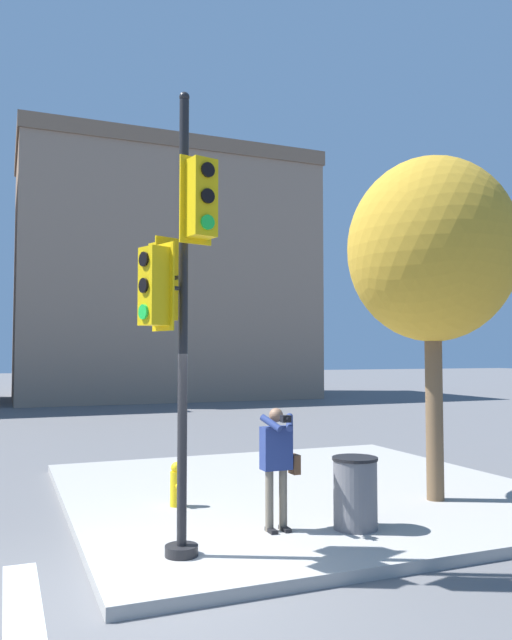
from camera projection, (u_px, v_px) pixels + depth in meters
name	position (u px, v px, depth m)	size (l,w,h in m)	color
ground_plane	(147.00, 597.00, 6.41)	(160.00, 160.00, 0.00)	#5B5B5E
sidewalk_corner	(302.00, 492.00, 10.97)	(8.00, 8.00, 0.15)	#9E9B96
traffic_signal_pole	(176.00, 285.00, 7.35)	(0.83, 1.12, 5.52)	black
person_photographer	(278.00, 458.00, 8.34)	(0.58, 0.54, 1.62)	black
street_tree	(432.00, 251.00, 10.25)	(2.76, 2.76, 5.59)	brown
fire_hydrant	(177.00, 484.00, 9.63)	(0.20, 0.26, 0.68)	yellow
trash_bin	(355.00, 493.00, 8.40)	(0.62, 0.62, 0.96)	#5B5B60
building_right	(164.00, 276.00, 36.20)	(16.36, 9.11, 14.01)	gray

